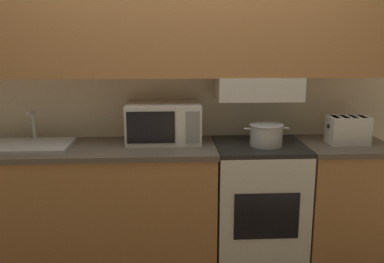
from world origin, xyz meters
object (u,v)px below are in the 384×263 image
Objects in this scene: cooking_pot at (266,134)px; microwave at (164,123)px; sink_basin at (28,145)px; stove_range at (257,207)px; toaster at (348,130)px.

microwave is (-0.70, 0.14, 0.06)m from cooking_pot.
stove_range is at bearing 0.00° from sink_basin.
sink_basin is at bearing 178.52° from cooking_pot.
sink_basin reaches higher than toaster.
sink_basin is (-0.91, -0.10, -0.12)m from microwave.
toaster is at bearing -5.21° from microwave.
toaster is 0.50× the size of sink_basin.
microwave is 1.85× the size of toaster.
sink_basin is at bearing -173.66° from microwave.
microwave reaches higher than stove_range.
microwave is 0.92m from sink_basin.
toaster reaches higher than stove_range.
sink_basin reaches higher than stove_range.
sink_basin is (-2.18, 0.02, -0.08)m from toaster.
cooking_pot is at bearing -1.48° from sink_basin.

